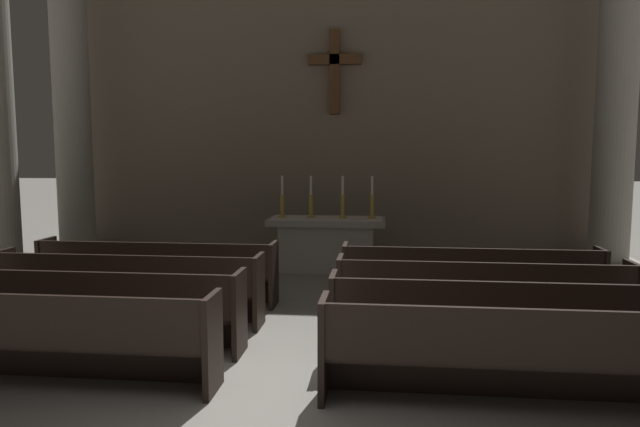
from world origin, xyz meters
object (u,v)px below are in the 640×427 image
pew_left_row_1 (36,337)px  candlestick_inner_left (311,204)px  pew_left_row_3 (128,288)px  pew_right_row_2 (499,322)px  altar (327,243)px  pew_right_row_1 (521,355)px  pew_right_row_3 (482,297)px  candlestick_outer_right (372,205)px  column_right_third (615,117)px  candlestick_outer_left (282,204)px  candlestick_inner_right (343,204)px  column_left_third (73,120)px  pew_left_row_2 (89,309)px  pew_right_row_4 (470,279)px  pew_left_row_4 (157,272)px

pew_left_row_1 → candlestick_inner_left: candlestick_inner_left is taller
pew_left_row_3 → pew_left_row_1: bearing=-90.0°
pew_right_row_2 → altar: (-2.28, 4.67, 0.06)m
pew_left_row_3 → pew_right_row_1: (4.56, -2.03, 0.00)m
pew_right_row_3 → candlestick_outer_right: 4.00m
column_right_third → candlestick_outer_left: 6.47m
altar → candlestick_inner_left: 0.80m
candlestick_inner_left → candlestick_inner_right: same height
candlestick_inner_left → pew_left_row_3: bearing=-118.4°
pew_right_row_3 → candlestick_inner_left: size_ratio=4.50×
column_left_third → candlestick_inner_left: bearing=-7.8°
column_right_third → candlestick_outer_left: (-6.22, -0.70, -1.64)m
pew_left_row_2 → candlestick_inner_right: bearing=61.1°
altar → candlestick_inner_left: bearing=180.0°
pew_right_row_1 → pew_left_row_3: bearing=156.0°
candlestick_outer_right → column_right_third: bearing=8.7°
candlestick_inner_left → candlestick_outer_right: (1.15, 0.00, 0.00)m
pew_right_row_4 → column_left_third: bearing=156.4°
candlestick_outer_right → pew_right_row_1: bearing=-75.9°
pew_right_row_2 → pew_right_row_4: (0.00, 2.03, 0.00)m
pew_left_row_1 → candlestick_inner_left: (1.98, 5.68, 0.79)m
pew_left_row_4 → pew_right_row_3: (4.56, -1.01, 0.00)m
pew_right_row_1 → column_right_third: bearing=64.1°
column_right_third → pew_right_row_1: bearing=-115.9°
pew_left_row_1 → pew_right_row_4: 5.48m
pew_right_row_1 → pew_right_row_2: size_ratio=1.00×
pew_left_row_3 → pew_right_row_3: same height
pew_right_row_4 → pew_left_row_2: bearing=-156.0°
pew_left_row_1 → altar: (2.28, 5.68, 0.06)m
pew_left_row_3 → candlestick_inner_left: candlestick_inner_left is taller
pew_left_row_3 → pew_right_row_4: same height
pew_right_row_4 → candlestick_inner_left: 3.78m
candlestick_outer_left → pew_right_row_3: bearing=-49.4°
candlestick_outer_right → candlestick_inner_right: bearing=180.0°
pew_left_row_1 → candlestick_inner_right: (2.58, 5.68, 0.79)m
pew_right_row_2 → column_left_third: 9.65m
pew_right_row_2 → candlestick_outer_right: size_ratio=4.50×
pew_left_row_3 → candlestick_inner_right: size_ratio=4.50×
pew_left_row_1 → candlestick_inner_left: size_ratio=4.50×
pew_left_row_3 → pew_left_row_4: bearing=90.0°
pew_right_row_4 → column_right_third: (3.09, 3.34, 2.43)m
column_left_third → candlestick_inner_left: (5.07, -0.70, -1.64)m
altar → pew_right_row_4: bearing=-49.2°
column_left_third → candlestick_outer_left: bearing=-8.7°
pew_left_row_2 → candlestick_inner_left: bearing=67.0°
pew_left_row_4 → column_left_third: column_left_third is taller
pew_right_row_2 → candlestick_inner_right: bearing=113.0°
column_right_third → altar: 5.91m
pew_left_row_1 → candlestick_outer_right: bearing=61.2°
pew_right_row_3 → pew_right_row_4: bearing=90.0°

